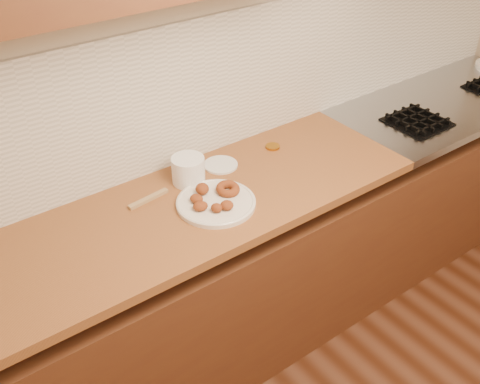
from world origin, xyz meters
The scene contains 13 objects.
wall_back centered at (0.00, 2.00, 1.35)m, with size 4.00×0.02×2.70m, color #BEAA8D.
base_cabinet centered at (0.00, 1.69, 0.39)m, with size 3.60×0.60×0.77m, color #4E2914.
butcher_block centered at (-0.65, 1.69, 0.88)m, with size 2.30×0.62×0.04m, color brown.
stovetop centered at (1.15, 1.69, 0.88)m, with size 1.30×0.62×0.04m, color #9EA0A5.
backsplash centered at (0.00, 1.99, 1.20)m, with size 3.60×0.02×0.60m, color silver.
burner_grates centered at (1.13, 1.61, 0.91)m, with size 0.91×0.26×0.03m.
donut_plate centered at (-0.36, 1.63, 0.91)m, with size 0.31×0.31×0.02m, color silver.
ring_donut centered at (-0.29, 1.65, 0.93)m, with size 0.09×0.09×0.03m, color brown.
fried_dough_chunks centered at (-0.40, 1.64, 0.94)m, with size 0.15×0.21×0.04m.
plastic_tub centered at (-0.36, 1.83, 0.96)m, with size 0.13×0.13×0.11m, color white.
tub_lid centered at (-0.19, 1.85, 0.90)m, with size 0.15×0.15×0.01m, color silver.
brass_jar_lid centered at (0.08, 1.84, 0.91)m, with size 0.06×0.06×0.01m, color #A76D18.
wooden_utensil centered at (-0.56, 1.81, 0.91)m, with size 0.18×0.02×0.01m, color #A07F52.
Camera 1 is at (-1.32, 0.17, 2.18)m, focal length 42.00 mm.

